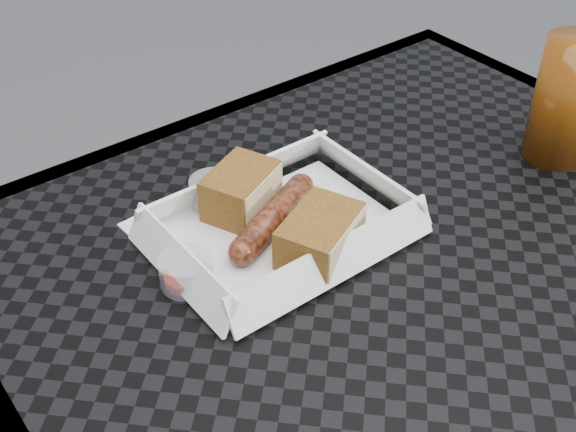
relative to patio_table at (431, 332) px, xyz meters
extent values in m
cube|color=black|center=(0.00, 0.00, 0.07)|extent=(0.80, 0.80, 0.01)
cube|color=black|center=(0.00, 0.39, 0.06)|extent=(0.80, 0.03, 0.03)
cylinder|color=black|center=(0.35, 0.35, -0.30)|extent=(0.03, 0.03, 0.73)
cube|color=white|center=(-0.08, 0.14, 0.08)|extent=(0.22, 0.15, 0.00)
cylinder|color=maroon|center=(-0.08, 0.15, 0.09)|extent=(0.12, 0.07, 0.03)
sphere|color=maroon|center=(-0.03, 0.18, 0.09)|extent=(0.03, 0.03, 0.03)
sphere|color=maroon|center=(-0.14, 0.13, 0.09)|extent=(0.03, 0.03, 0.03)
cube|color=brown|center=(-0.09, 0.20, 0.10)|extent=(0.09, 0.08, 0.05)
cube|color=brown|center=(-0.07, 0.09, 0.10)|extent=(0.10, 0.09, 0.04)
cylinder|color=red|center=(-0.03, 0.10, 0.08)|extent=(0.02, 0.02, 0.00)
torus|color=white|center=(-0.02, 0.10, 0.08)|extent=(0.02, 0.02, 0.00)
cube|color=#B2D17F|center=(-0.02, 0.10, 0.08)|extent=(0.02, 0.02, 0.00)
cube|color=white|center=(-0.14, 0.20, 0.08)|extent=(0.13, 0.13, 0.00)
cylinder|color=#98190B|center=(-0.19, 0.14, 0.09)|extent=(0.05, 0.05, 0.03)
cylinder|color=silver|center=(-0.11, 0.23, 0.09)|extent=(0.05, 0.05, 0.03)
cylinder|color=#5B2A07|center=(0.26, 0.07, 0.15)|extent=(0.07, 0.07, 0.15)
camera|label=1|loc=(-0.42, -0.30, 0.55)|focal=45.00mm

